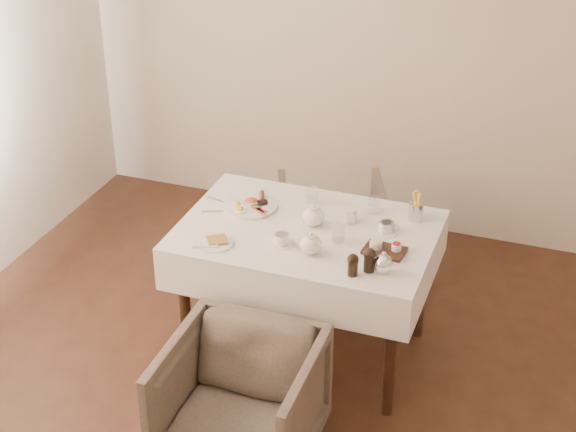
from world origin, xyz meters
The scene contains 20 objects.
table centered at (-0.22, 0.96, 0.64)m, with size 1.28×0.88×0.75m.
armchair_near centered at (-0.23, 0.11, 0.31)m, with size 0.66×0.68×0.62m, color #473E34.
armchair_far centered at (-0.32, 1.75, 0.29)m, with size 0.63×0.65×0.59m, color #473E34.
breakfast_plate centered at (-0.57, 1.09, 0.77)m, with size 0.29×0.29×0.04m.
side_plate centered at (-0.60, 0.67, 0.76)m, with size 0.20×0.19×0.02m.
teapot_centre centered at (-0.20, 1.01, 0.82)m, with size 0.16×0.12×0.13m, color white, non-canonical shape.
teapot_front centered at (-0.12, 0.75, 0.81)m, with size 0.15×0.12×0.12m, color white, non-canonical shape.
creamer centered at (-0.03, 1.11, 0.79)m, with size 0.06×0.06×0.07m, color white.
teacup_near centered at (-0.28, 0.78, 0.78)m, with size 0.12×0.12×0.06m.
teacup_far centered at (0.17, 1.07, 0.78)m, with size 0.12×0.12×0.06m.
glass_left centered at (-0.28, 1.25, 0.80)m, with size 0.06×0.06×0.09m, color silver.
glass_mid centered at (-0.03, 0.90, 0.80)m, with size 0.06×0.06×0.09m, color silver.
glass_right centered at (0.05, 1.25, 0.80)m, with size 0.06×0.06×0.09m, color silver.
condiment_board centered at (0.21, 0.88, 0.77)m, with size 0.21×0.15×0.05m.
pepper_mill_left centered at (0.12, 0.64, 0.81)m, with size 0.05×0.05×0.11m, color black, non-canonical shape.
pepper_mill_right centered at (0.18, 0.69, 0.82)m, with size 0.06×0.06×0.12m, color black, non-canonical shape.
silver_pot centered at (0.25, 0.70, 0.81)m, with size 0.11×0.09×0.11m, color white, non-canonical shape.
fries_cup centered at (0.28, 1.25, 0.83)m, with size 0.08×0.08×0.16m.
cutlery_fork centered at (-0.74, 1.08, 0.76)m, with size 0.02×0.20×0.00m, color silver.
cutlery_knife centered at (-0.70, 0.98, 0.76)m, with size 0.02×0.20×0.00m, color silver.
Camera 1 is at (1.00, -2.68, 2.97)m, focal length 55.00 mm.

